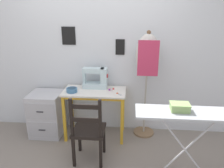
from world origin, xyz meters
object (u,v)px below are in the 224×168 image
at_px(fabric_bowl, 72,90).
at_px(storage_box, 180,107).
at_px(thread_spool_near_machine, 109,89).
at_px(filing_cabinet, 47,114).
at_px(scissors, 118,94).
at_px(wooden_chair, 88,131).
at_px(ironing_board, 189,117).
at_px(dress_form, 147,60).
at_px(sewing_machine, 97,79).
at_px(thread_spool_mid_table, 113,89).

relative_size(fabric_bowl, storage_box, 0.80).
bearing_deg(fabric_bowl, thread_spool_near_machine, 11.92).
bearing_deg(filing_cabinet, scissors, -5.31).
xyz_separation_m(fabric_bowl, thread_spool_near_machine, (0.53, 0.11, -0.01)).
relative_size(scissors, filing_cabinet, 0.16).
relative_size(fabric_bowl, wooden_chair, 0.17).
xyz_separation_m(filing_cabinet, ironing_board, (1.91, -0.89, 0.50)).
bearing_deg(filing_cabinet, dress_form, 4.68).
height_order(thread_spool_near_machine, ironing_board, ironing_board).
bearing_deg(sewing_machine, wooden_chair, -89.85).
xyz_separation_m(thread_spool_near_machine, storage_box, (0.82, -0.89, 0.16)).
distance_m(fabric_bowl, scissors, 0.67).
height_order(scissors, storage_box, storage_box).
relative_size(thread_spool_mid_table, dress_form, 0.02).
xyz_separation_m(fabric_bowl, scissors, (0.67, -0.02, -0.03)).
distance_m(wooden_chair, ironing_board, 1.23).
bearing_deg(sewing_machine, scissors, -33.51).
relative_size(wooden_chair, storage_box, 4.68).
distance_m(sewing_machine, ironing_board, 1.51).
distance_m(thread_spool_near_machine, storage_box, 1.22).
bearing_deg(fabric_bowl, scissors, -1.37).
relative_size(scissors, storage_box, 0.55).
xyz_separation_m(scissors, wooden_chair, (-0.34, -0.51, -0.32)).
distance_m(thread_spool_near_machine, dress_form, 0.69).
distance_m(thread_spool_near_machine, wooden_chair, 0.75).
distance_m(fabric_bowl, storage_box, 1.57).
height_order(thread_spool_mid_table, dress_form, dress_form).
distance_m(sewing_machine, scissors, 0.44).
xyz_separation_m(wooden_chair, storage_box, (1.03, -0.25, 0.49)).
xyz_separation_m(dress_form, storage_box, (0.29, -0.99, -0.27)).
height_order(thread_spool_near_machine, dress_form, dress_form).
bearing_deg(thread_spool_mid_table, thread_spool_near_machine, -141.69).
distance_m(sewing_machine, dress_form, 0.80).
bearing_deg(sewing_machine, thread_spool_near_machine, -25.62).
distance_m(fabric_bowl, ironing_board, 1.66).
distance_m(thread_spool_mid_table, ironing_board, 1.29).
height_order(wooden_chair, storage_box, storage_box).
relative_size(thread_spool_near_machine, thread_spool_mid_table, 1.26).
distance_m(thread_spool_mid_table, wooden_chair, 0.80).
height_order(sewing_machine, scissors, sewing_machine).
bearing_deg(thread_spool_near_machine, thread_spool_mid_table, 38.31).
bearing_deg(wooden_chair, storage_box, -13.80).
distance_m(scissors, storage_box, 1.04).
height_order(scissors, dress_form, dress_form).
height_order(ironing_board, storage_box, storage_box).
xyz_separation_m(filing_cabinet, dress_form, (1.52, 0.12, 0.86)).
xyz_separation_m(scissors, ironing_board, (0.78, -0.78, 0.08)).
bearing_deg(storage_box, fabric_bowl, 150.33).
relative_size(thread_spool_mid_table, filing_cabinet, 0.05).
relative_size(sewing_machine, fabric_bowl, 2.39).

